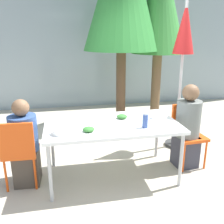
# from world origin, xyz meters

# --- Properties ---
(ground_plane) EXTENTS (24.00, 24.00, 0.00)m
(ground_plane) POSITION_xyz_m (0.00, 0.00, 0.00)
(ground_plane) COLOR #B2A893
(building_facade) EXTENTS (10.00, 0.20, 3.00)m
(building_facade) POSITION_xyz_m (0.00, 3.61, 1.50)
(building_facade) COLOR #89999E
(building_facade) RESTS_ON ground
(dining_table) EXTENTS (1.69, 0.94, 0.75)m
(dining_table) POSITION_xyz_m (0.00, 0.00, 0.70)
(dining_table) COLOR white
(dining_table) RESTS_ON ground
(chair_left) EXTENTS (0.42, 0.42, 0.88)m
(chair_left) POSITION_xyz_m (-1.15, -0.03, 0.52)
(chair_left) COLOR #E54C14
(chair_left) RESTS_ON ground
(person_left) EXTENTS (0.34, 0.34, 1.11)m
(person_left) POSITION_xyz_m (-1.09, 0.04, 0.52)
(person_left) COLOR #473D33
(person_left) RESTS_ON ground
(chair_right) EXTENTS (0.43, 0.43, 0.88)m
(chair_right) POSITION_xyz_m (1.14, 0.15, 0.52)
(chair_right) COLOR #E54C14
(chair_right) RESTS_ON ground
(person_right) EXTENTS (0.34, 0.34, 1.20)m
(person_right) POSITION_xyz_m (1.09, 0.07, 0.57)
(person_right) COLOR #383842
(person_right) RESTS_ON ground
(closed_umbrella) EXTENTS (0.36, 0.36, 2.31)m
(closed_umbrella) POSITION_xyz_m (1.26, 0.73, 1.75)
(closed_umbrella) COLOR #333333
(closed_umbrella) RESTS_ON ground
(plate_0) EXTENTS (0.24, 0.24, 0.07)m
(plate_0) POSITION_xyz_m (-0.33, -0.26, 0.78)
(plate_0) COLOR white
(plate_0) RESTS_ON dining_table
(plate_1) EXTENTS (0.26, 0.26, 0.07)m
(plate_1) POSITION_xyz_m (0.16, 0.12, 0.78)
(plate_1) COLOR white
(plate_1) RESTS_ON dining_table
(bottle) EXTENTS (0.07, 0.07, 0.18)m
(bottle) POSITION_xyz_m (0.36, -0.23, 0.84)
(bottle) COLOR #334C8E
(bottle) RESTS_ON dining_table
(drinking_cup) EXTENTS (0.07, 0.07, 0.09)m
(drinking_cup) POSITION_xyz_m (0.57, 0.07, 0.80)
(drinking_cup) COLOR white
(drinking_cup) RESTS_ON dining_table
(salad_bowl) EXTENTS (0.19, 0.19, 0.06)m
(salad_bowl) POSITION_xyz_m (-0.64, -0.23, 0.78)
(salad_bowl) COLOR white
(salad_bowl) RESTS_ON dining_table
(tree_behind_right) EXTENTS (1.11, 1.11, 3.44)m
(tree_behind_right) POSITION_xyz_m (1.40, 2.16, 2.41)
(tree_behind_right) COLOR brown
(tree_behind_right) RESTS_ON ground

